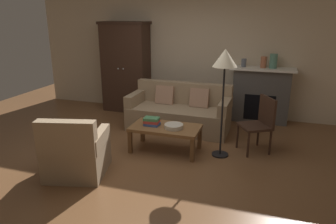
{
  "coord_description": "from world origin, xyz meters",
  "views": [
    {
      "loc": [
        1.66,
        -4.18,
        2.17
      ],
      "look_at": [
        0.1,
        0.66,
        0.55
      ],
      "focal_mm": 33.61,
      "sensor_mm": 36.0,
      "label": 1
    }
  ],
  "objects_px": {
    "couch": "(179,113)",
    "armchair_near_left": "(76,154)",
    "book_stack": "(152,121)",
    "mantel_vase_jade": "(273,61)",
    "dog": "(64,128)",
    "mantel_vase_terracotta": "(264,62)",
    "side_chair_wooden": "(260,121)",
    "coffee_table": "(166,130)",
    "fireplace": "(261,95)",
    "armoire": "(126,67)",
    "fruit_bowl": "(174,126)",
    "mantel_vase_slate": "(244,63)",
    "floor_lamp": "(225,65)"
  },
  "relations": [
    {
      "from": "side_chair_wooden",
      "to": "dog",
      "type": "xyz_separation_m",
      "value": [
        -3.23,
        -0.64,
        -0.27
      ]
    },
    {
      "from": "fireplace",
      "to": "side_chair_wooden",
      "type": "xyz_separation_m",
      "value": [
        0.05,
        -1.53,
        -0.06
      ]
    },
    {
      "from": "couch",
      "to": "mantel_vase_jade",
      "type": "height_order",
      "value": "mantel_vase_jade"
    },
    {
      "from": "mantel_vase_terracotta",
      "to": "mantel_vase_jade",
      "type": "bearing_deg",
      "value": 0.0
    },
    {
      "from": "dog",
      "to": "couch",
      "type": "bearing_deg",
      "value": 35.93
    },
    {
      "from": "dog",
      "to": "mantel_vase_slate",
      "type": "bearing_deg",
      "value": 37.58
    },
    {
      "from": "coffee_table",
      "to": "mantel_vase_jade",
      "type": "xyz_separation_m",
      "value": [
        1.56,
        1.97,
        0.89
      ]
    },
    {
      "from": "floor_lamp",
      "to": "armchair_near_left",
      "type": "bearing_deg",
      "value": -145.59
    },
    {
      "from": "couch",
      "to": "mantel_vase_jade",
      "type": "relative_size",
      "value": 6.94
    },
    {
      "from": "couch",
      "to": "dog",
      "type": "height_order",
      "value": "couch"
    },
    {
      "from": "coffee_table",
      "to": "dog",
      "type": "xyz_separation_m",
      "value": [
        -1.79,
        -0.18,
        -0.12
      ]
    },
    {
      "from": "mantel_vase_terracotta",
      "to": "side_chair_wooden",
      "type": "distance_m",
      "value": 1.67
    },
    {
      "from": "fruit_bowl",
      "to": "armchair_near_left",
      "type": "xyz_separation_m",
      "value": [
        -1.07,
        -1.1,
        -0.14
      ]
    },
    {
      "from": "couch",
      "to": "side_chair_wooden",
      "type": "bearing_deg",
      "value": -21.93
    },
    {
      "from": "dog",
      "to": "armoire",
      "type": "bearing_deg",
      "value": 83.8
    },
    {
      "from": "fruit_bowl",
      "to": "mantel_vase_slate",
      "type": "distance_m",
      "value": 2.31
    },
    {
      "from": "couch",
      "to": "fruit_bowl",
      "type": "relative_size",
      "value": 6.49
    },
    {
      "from": "dog",
      "to": "coffee_table",
      "type": "bearing_deg",
      "value": 5.75
    },
    {
      "from": "coffee_table",
      "to": "book_stack",
      "type": "height_order",
      "value": "book_stack"
    },
    {
      "from": "fireplace",
      "to": "armoire",
      "type": "height_order",
      "value": "armoire"
    },
    {
      "from": "mantel_vase_slate",
      "to": "dog",
      "type": "xyz_separation_m",
      "value": [
        -2.8,
        -2.15,
        -0.96
      ]
    },
    {
      "from": "coffee_table",
      "to": "mantel_vase_terracotta",
      "type": "distance_m",
      "value": 2.56
    },
    {
      "from": "book_stack",
      "to": "side_chair_wooden",
      "type": "bearing_deg",
      "value": 16.03
    },
    {
      "from": "couch",
      "to": "mantel_vase_terracotta",
      "type": "height_order",
      "value": "mantel_vase_terracotta"
    },
    {
      "from": "armoire",
      "to": "book_stack",
      "type": "height_order",
      "value": "armoire"
    },
    {
      "from": "armchair_near_left",
      "to": "side_chair_wooden",
      "type": "relative_size",
      "value": 1.04
    },
    {
      "from": "couch",
      "to": "armchair_near_left",
      "type": "bearing_deg",
      "value": -111.18
    },
    {
      "from": "armoire",
      "to": "mantel_vase_jade",
      "type": "height_order",
      "value": "armoire"
    },
    {
      "from": "fruit_bowl",
      "to": "side_chair_wooden",
      "type": "height_order",
      "value": "side_chair_wooden"
    },
    {
      "from": "mantel_vase_terracotta",
      "to": "coffee_table",
      "type": "bearing_deg",
      "value": -125.04
    },
    {
      "from": "armoire",
      "to": "coffee_table",
      "type": "distance_m",
      "value": 2.55
    },
    {
      "from": "mantel_vase_terracotta",
      "to": "mantel_vase_jade",
      "type": "xyz_separation_m",
      "value": [
        0.18,
        0.0,
        0.03
      ]
    },
    {
      "from": "mantel_vase_terracotta",
      "to": "dog",
      "type": "height_order",
      "value": "mantel_vase_terracotta"
    },
    {
      "from": "mantel_vase_slate",
      "to": "mantel_vase_jade",
      "type": "distance_m",
      "value": 0.56
    },
    {
      "from": "fruit_bowl",
      "to": "mantel_vase_jade",
      "type": "distance_m",
      "value": 2.58
    },
    {
      "from": "book_stack",
      "to": "mantel_vase_jade",
      "type": "distance_m",
      "value": 2.79
    },
    {
      "from": "armoire",
      "to": "mantel_vase_terracotta",
      "type": "relative_size",
      "value": 8.93
    },
    {
      "from": "mantel_vase_jade",
      "to": "armchair_near_left",
      "type": "xyz_separation_m",
      "value": [
        -2.49,
        -3.11,
        -0.94
      ]
    },
    {
      "from": "dog",
      "to": "floor_lamp",
      "type": "bearing_deg",
      "value": 5.97
    },
    {
      "from": "fireplace",
      "to": "side_chair_wooden",
      "type": "height_order",
      "value": "fireplace"
    },
    {
      "from": "floor_lamp",
      "to": "dog",
      "type": "height_order",
      "value": "floor_lamp"
    },
    {
      "from": "mantel_vase_slate",
      "to": "dog",
      "type": "bearing_deg",
      "value": -142.42
    },
    {
      "from": "mantel_vase_jade",
      "to": "fireplace",
      "type": "bearing_deg",
      "value": 174.31
    },
    {
      "from": "fruit_bowl",
      "to": "mantel_vase_slate",
      "type": "height_order",
      "value": "mantel_vase_slate"
    },
    {
      "from": "armoire",
      "to": "side_chair_wooden",
      "type": "bearing_deg",
      "value": -25.77
    },
    {
      "from": "fireplace",
      "to": "mantel_vase_terracotta",
      "type": "bearing_deg",
      "value": -90.0
    },
    {
      "from": "fireplace",
      "to": "mantel_vase_terracotta",
      "type": "xyz_separation_m",
      "value": [
        -0.0,
        -0.02,
        0.66
      ]
    },
    {
      "from": "armchair_near_left",
      "to": "dog",
      "type": "xyz_separation_m",
      "value": [
        -0.87,
        0.95,
        -0.07
      ]
    },
    {
      "from": "fireplace",
      "to": "mantel_vase_terracotta",
      "type": "height_order",
      "value": "mantel_vase_terracotta"
    },
    {
      "from": "couch",
      "to": "armchair_near_left",
      "type": "xyz_separation_m",
      "value": [
        -0.85,
        -2.2,
        -0.0
      ]
    }
  ]
}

